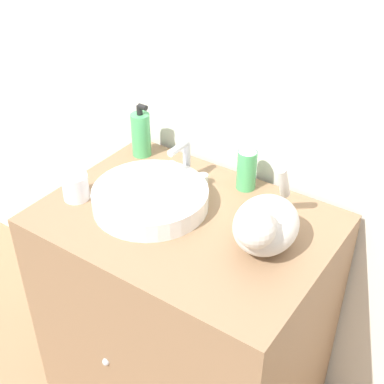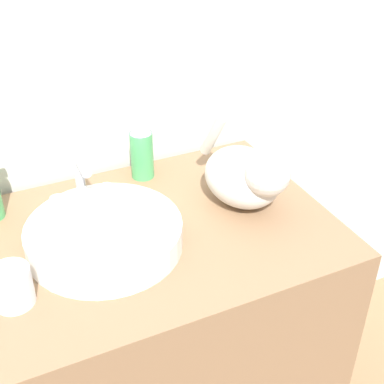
% 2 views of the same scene
% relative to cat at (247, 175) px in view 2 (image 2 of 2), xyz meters
% --- Properties ---
extents(wall_back, '(6.00, 0.05, 2.50)m').
position_rel_cat_xyz_m(wall_back, '(-0.25, 0.34, 0.31)').
color(wall_back, silver).
rests_on(wall_back, ground_plane).
extents(vanity_cabinet, '(0.83, 0.61, 0.86)m').
position_rel_cat_xyz_m(vanity_cabinet, '(-0.25, -0.00, -0.51)').
color(vanity_cabinet, '#8C6B4C').
rests_on(vanity_cabinet, ground_plane).
extents(sink_basin, '(0.34, 0.34, 0.06)m').
position_rel_cat_xyz_m(sink_basin, '(-0.36, -0.02, -0.05)').
color(sink_basin, white).
rests_on(sink_basin, vanity_cabinet).
extents(faucet, '(0.16, 0.10, 0.14)m').
position_rel_cat_xyz_m(faucet, '(-0.36, 0.16, -0.02)').
color(faucet, silver).
rests_on(faucet, vanity_cabinet).
extents(cat, '(0.20, 0.32, 0.20)m').
position_rel_cat_xyz_m(cat, '(0.00, 0.00, 0.00)').
color(cat, silver).
rests_on(cat, vanity_cabinet).
extents(spray_bottle, '(0.06, 0.06, 0.16)m').
position_rel_cat_xyz_m(spray_bottle, '(-0.18, 0.23, -0.00)').
color(spray_bottle, '#4CB266').
rests_on(spray_bottle, vanity_cabinet).
extents(cup, '(0.08, 0.08, 0.08)m').
position_rel_cat_xyz_m(cup, '(-0.57, -0.11, -0.04)').
color(cup, white).
rests_on(cup, vanity_cabinet).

